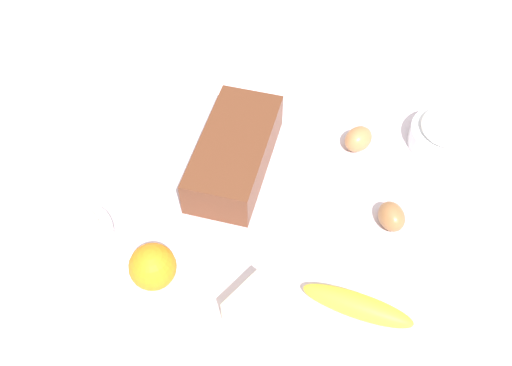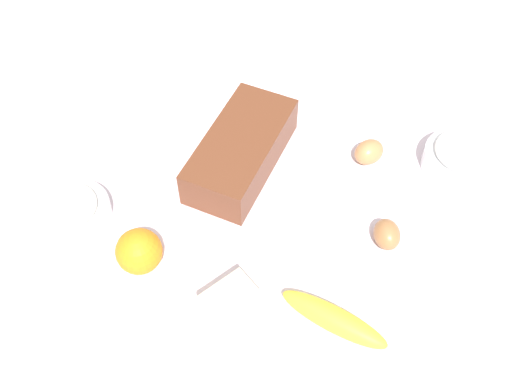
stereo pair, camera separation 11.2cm
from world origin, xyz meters
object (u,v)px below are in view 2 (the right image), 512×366
object	(u,v)px
sugar_bowl	(462,157)
banana	(334,319)
orange_fruit	(139,251)
butter_block	(230,304)
egg_near_butter	(387,234)
loaf_pan	(241,150)
egg_beside_bowl	(369,152)
flour_bowl	(70,212)

from	to	relation	value
sugar_bowl	banana	size ratio (longest dim) A/B	0.79
orange_fruit	butter_block	bearing A→B (deg)	93.88
sugar_bowl	butter_block	xyz separation A→B (m)	(0.52, -0.19, -0.00)
butter_block	egg_near_butter	world-z (taller)	butter_block
loaf_pan	banana	size ratio (longest dim) A/B	1.57
loaf_pan	banana	xyz separation A→B (m)	(0.20, 0.33, -0.02)
egg_beside_bowl	egg_near_butter	bearing A→B (deg)	37.51
banana	egg_beside_bowl	xyz separation A→B (m)	(-0.35, -0.12, 0.00)
sugar_bowl	egg_beside_bowl	distance (m)	0.18
orange_fruit	banana	bearing A→B (deg)	105.30
banana	loaf_pan	bearing A→B (deg)	-121.16
sugar_bowl	butter_block	bearing A→B (deg)	-20.12
banana	flour_bowl	bearing A→B (deg)	-79.16
flour_bowl	butter_block	size ratio (longest dim) A/B	1.65
flour_bowl	egg_near_butter	size ratio (longest dim) A/B	2.42
loaf_pan	banana	distance (m)	0.39
flour_bowl	egg_beside_bowl	size ratio (longest dim) A/B	2.36
orange_fruit	butter_block	size ratio (longest dim) A/B	0.91
orange_fruit	flour_bowl	bearing A→B (deg)	-88.48
sugar_bowl	egg_beside_bowl	size ratio (longest dim) A/B	2.38
sugar_bowl	banana	bearing A→B (deg)	-4.89
sugar_bowl	egg_near_butter	world-z (taller)	sugar_bowl
loaf_pan	sugar_bowl	distance (m)	0.44
flour_bowl	egg_near_butter	bearing A→B (deg)	120.25
flour_bowl	sugar_bowl	bearing A→B (deg)	134.51
butter_block	egg_beside_bowl	xyz separation A→B (m)	(-0.43, 0.03, -0.01)
banana	egg_beside_bowl	size ratio (longest dim) A/B	3.02
egg_near_butter	flour_bowl	bearing A→B (deg)	-59.75
flour_bowl	orange_fruit	size ratio (longest dim) A/B	1.81
orange_fruit	egg_near_butter	distance (m)	0.44
loaf_pan	egg_near_butter	world-z (taller)	loaf_pan
loaf_pan	egg_near_butter	distance (m)	0.33
sugar_bowl	egg_near_butter	distance (m)	0.25
flour_bowl	banana	size ratio (longest dim) A/B	0.78
sugar_bowl	butter_block	size ratio (longest dim) A/B	1.66
sugar_bowl	loaf_pan	bearing A→B (deg)	-56.90
sugar_bowl	egg_near_butter	xyz separation A→B (m)	(0.24, -0.04, -0.01)
loaf_pan	butter_block	size ratio (longest dim) A/B	3.32
butter_block	egg_beside_bowl	world-z (taller)	butter_block
flour_bowl	butter_block	distance (m)	0.35
egg_beside_bowl	loaf_pan	bearing A→B (deg)	-53.18
flour_bowl	banana	xyz separation A→B (m)	(-0.10, 0.51, -0.01)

